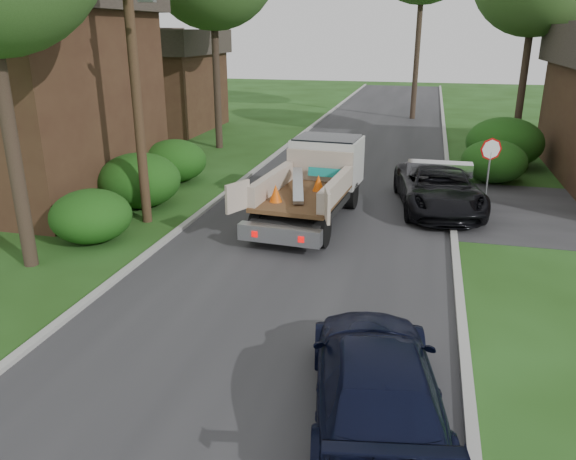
{
  "coord_description": "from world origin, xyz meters",
  "views": [
    {
      "loc": [
        3.06,
        -10.62,
        5.84
      ],
      "look_at": [
        -0.06,
        2.01,
        1.2
      ],
      "focal_mm": 35.0,
      "sensor_mm": 36.0,
      "label": 1
    }
  ],
  "objects_px": {
    "utility_pole": "(133,55)",
    "black_pickup": "(438,188)",
    "house_left_far": "(154,78)",
    "navy_suv": "(376,380)",
    "flatbed_truck": "(318,175)",
    "stop_sign": "(490,159)"
  },
  "relations": [
    {
      "from": "black_pickup",
      "to": "navy_suv",
      "type": "xyz_separation_m",
      "value": [
        -1.0,
        -11.7,
        -0.06
      ]
    },
    {
      "from": "stop_sign",
      "to": "black_pickup",
      "type": "bearing_deg",
      "value": -167.1
    },
    {
      "from": "utility_pole",
      "to": "flatbed_truck",
      "type": "relative_size",
      "value": 1.54
    },
    {
      "from": "black_pickup",
      "to": "navy_suv",
      "type": "relative_size",
      "value": 1.14
    },
    {
      "from": "navy_suv",
      "to": "flatbed_truck",
      "type": "bearing_deg",
      "value": -84.09
    },
    {
      "from": "house_left_far",
      "to": "flatbed_truck",
      "type": "bearing_deg",
      "value": -48.28
    },
    {
      "from": "stop_sign",
      "to": "black_pickup",
      "type": "relative_size",
      "value": 0.45
    },
    {
      "from": "stop_sign",
      "to": "utility_pole",
      "type": "relative_size",
      "value": 0.25
    },
    {
      "from": "stop_sign",
      "to": "utility_pole",
      "type": "distance_m",
      "value": 11.91
    },
    {
      "from": "utility_pole",
      "to": "navy_suv",
      "type": "bearing_deg",
      "value": -44.89
    },
    {
      "from": "navy_suv",
      "to": "utility_pole",
      "type": "bearing_deg",
      "value": -54.84
    },
    {
      "from": "navy_suv",
      "to": "house_left_far",
      "type": "bearing_deg",
      "value": -67.24
    },
    {
      "from": "black_pickup",
      "to": "flatbed_truck",
      "type": "bearing_deg",
      "value": -169.39
    },
    {
      "from": "flatbed_truck",
      "to": "black_pickup",
      "type": "bearing_deg",
      "value": 24.2
    },
    {
      "from": "house_left_far",
      "to": "navy_suv",
      "type": "distance_m",
      "value": 29.89
    },
    {
      "from": "utility_pole",
      "to": "black_pickup",
      "type": "relative_size",
      "value": 1.81
    },
    {
      "from": "flatbed_truck",
      "to": "stop_sign",
      "type": "bearing_deg",
      "value": 22.26
    },
    {
      "from": "flatbed_truck",
      "to": "navy_suv",
      "type": "xyz_separation_m",
      "value": [
        2.92,
        -10.29,
        -0.59
      ]
    },
    {
      "from": "house_left_far",
      "to": "flatbed_truck",
      "type": "distance_m",
      "value": 19.88
    },
    {
      "from": "stop_sign",
      "to": "house_left_far",
      "type": "height_order",
      "value": "house_left_far"
    },
    {
      "from": "navy_suv",
      "to": "black_pickup",
      "type": "bearing_deg",
      "value": -104.84
    },
    {
      "from": "utility_pole",
      "to": "navy_suv",
      "type": "xyz_separation_m",
      "value": [
        8.08,
        -8.05,
        -4.47
      ]
    }
  ]
}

